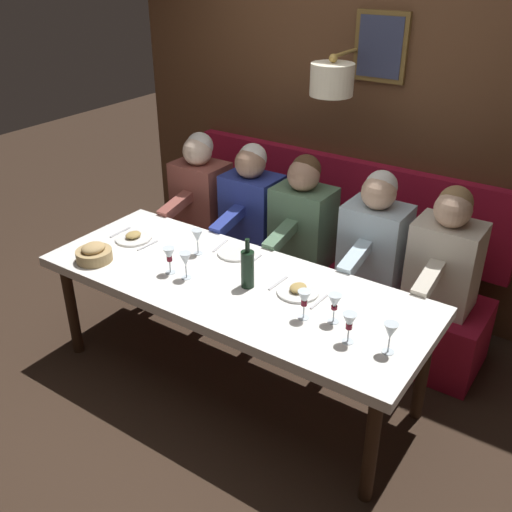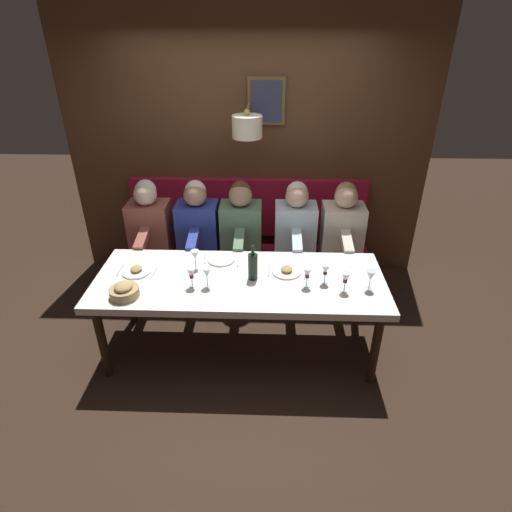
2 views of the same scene
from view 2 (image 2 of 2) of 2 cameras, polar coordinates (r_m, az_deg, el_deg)
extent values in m
plane|color=#332319|center=(3.82, -2.03, -12.43)|extent=(12.00, 12.00, 0.00)
cube|color=white|center=(3.39, -2.25, -3.47)|extent=(0.90, 2.34, 0.06)
cylinder|color=#301E12|center=(3.43, 15.96, -12.07)|extent=(0.07, 0.07, 0.68)
cylinder|color=#301E12|center=(3.57, -20.22, -11.00)|extent=(0.07, 0.07, 0.68)
cylinder|color=#301E12|center=(3.97, 13.87, -5.39)|extent=(0.07, 0.07, 0.68)
cylinder|color=#301E12|center=(4.09, -16.94, -4.72)|extent=(0.07, 0.07, 0.68)
cube|color=maroon|center=(4.40, -1.33, -2.45)|extent=(0.52, 2.54, 0.45)
cube|color=#51331E|center=(4.46, -1.09, 15.19)|extent=(0.10, 3.74, 2.90)
cube|color=maroon|center=(4.59, -1.07, 6.66)|extent=(0.10, 2.54, 0.64)
cube|color=brown|center=(4.30, 1.42, 20.39)|extent=(0.04, 0.36, 0.44)
cube|color=#2D334C|center=(4.28, 1.42, 20.35)|extent=(0.01, 0.30, 0.38)
cylinder|color=#A37F38|center=(4.16, -1.11, 19.63)|extent=(0.35, 0.02, 0.02)
cylinder|color=beige|center=(4.01, -1.22, 17.23)|extent=(0.28, 0.28, 0.20)
sphere|color=#A37F38|center=(3.99, -1.24, 19.06)|extent=(0.06, 0.06, 0.06)
cube|color=beige|center=(4.21, 11.63, 3.20)|extent=(0.30, 0.40, 0.56)
sphere|color=#D1A889|center=(4.04, 12.21, 7.89)|extent=(0.22, 0.22, 0.22)
sphere|color=#937047|center=(4.06, 12.20, 8.45)|extent=(0.20, 0.20, 0.20)
cube|color=beige|center=(3.94, 12.29, 1.85)|extent=(0.33, 0.09, 0.14)
cube|color=silver|center=(4.15, 5.36, 3.35)|extent=(0.30, 0.40, 0.56)
sphere|color=#D1A889|center=(3.98, 5.63, 8.12)|extent=(0.22, 0.22, 0.22)
sphere|color=silver|center=(4.00, 5.63, 8.68)|extent=(0.20, 0.20, 0.20)
cube|color=silver|center=(3.88, 5.59, 1.99)|extent=(0.33, 0.09, 0.14)
cube|color=#567A5B|center=(4.16, -2.04, 3.47)|extent=(0.30, 0.40, 0.56)
sphere|color=#A37A60|center=(3.99, -2.15, 8.25)|extent=(0.22, 0.22, 0.22)
sphere|color=#4C331E|center=(4.00, -2.13, 8.81)|extent=(0.20, 0.20, 0.20)
cube|color=#567A5B|center=(3.88, -2.33, 2.12)|extent=(0.33, 0.09, 0.14)
cube|color=#283893|center=(4.21, -7.90, 3.53)|extent=(0.30, 0.40, 0.56)
sphere|color=#A37A60|center=(4.04, -8.32, 8.24)|extent=(0.22, 0.22, 0.22)
sphere|color=silver|center=(4.05, -8.28, 8.80)|extent=(0.20, 0.20, 0.20)
cube|color=#283893|center=(3.93, -8.59, 2.20)|extent=(0.33, 0.09, 0.14)
cube|color=#934C42|center=(4.31, -14.17, 3.55)|extent=(0.30, 0.40, 0.56)
sphere|color=beige|center=(4.15, -14.88, 8.14)|extent=(0.22, 0.22, 0.22)
sphere|color=silver|center=(4.16, -14.83, 8.68)|extent=(0.20, 0.20, 0.20)
cube|color=#934C42|center=(4.05, -15.26, 2.25)|extent=(0.33, 0.09, 0.14)
cylinder|color=silver|center=(3.45, 4.19, -2.16)|extent=(0.24, 0.24, 0.01)
ellipsoid|color=#AD8E4C|center=(3.44, 4.20, -1.80)|extent=(0.11, 0.09, 0.04)
cube|color=silver|center=(3.44, 6.61, -2.42)|extent=(0.17, 0.02, 0.01)
cube|color=silver|center=(3.46, 1.78, -1.99)|extent=(0.18, 0.03, 0.01)
cylinder|color=silver|center=(3.63, -4.75, -0.47)|extent=(0.24, 0.24, 0.01)
cube|color=silver|center=(3.60, -2.48, -0.72)|extent=(0.17, 0.02, 0.01)
cube|color=silver|center=(3.66, -6.96, -0.32)|extent=(0.18, 0.04, 0.01)
cylinder|color=white|center=(3.58, -15.97, -2.03)|extent=(0.24, 0.24, 0.01)
ellipsoid|color=#AD8E4C|center=(3.57, -16.03, -1.68)|extent=(0.11, 0.09, 0.04)
cube|color=silver|center=(3.53, -13.81, -2.31)|extent=(0.17, 0.03, 0.01)
cube|color=silver|center=(3.65, -18.05, -1.85)|extent=(0.18, 0.02, 0.01)
cylinder|color=silver|center=(3.36, 15.12, -4.34)|extent=(0.06, 0.06, 0.00)
cylinder|color=silver|center=(3.33, 15.21, -3.77)|extent=(0.01, 0.01, 0.07)
cone|color=silver|center=(3.29, 15.39, -2.61)|extent=(0.07, 0.07, 0.08)
cylinder|color=silver|center=(3.36, 9.29, -3.57)|extent=(0.06, 0.06, 0.00)
cylinder|color=silver|center=(3.34, 9.35, -3.00)|extent=(0.01, 0.01, 0.07)
cone|color=silver|center=(3.30, 9.46, -1.83)|extent=(0.07, 0.07, 0.08)
cylinder|color=maroon|center=(3.31, 9.41, -2.33)|extent=(0.03, 0.03, 0.02)
cylinder|color=silver|center=(3.29, -6.62, -4.08)|extent=(0.06, 0.06, 0.00)
cylinder|color=silver|center=(3.27, -6.66, -3.50)|extent=(0.01, 0.01, 0.07)
cone|color=silver|center=(3.23, -6.74, -2.31)|extent=(0.07, 0.07, 0.08)
cylinder|color=silver|center=(3.31, -8.67, -4.08)|extent=(0.06, 0.06, 0.00)
cylinder|color=silver|center=(3.29, -8.72, -3.51)|extent=(0.01, 0.01, 0.07)
cone|color=silver|center=(3.24, -8.83, -2.32)|extent=(0.07, 0.07, 0.08)
cylinder|color=maroon|center=(3.26, -8.79, -2.73)|extent=(0.03, 0.03, 0.03)
cylinder|color=silver|center=(3.30, 6.90, -4.08)|extent=(0.06, 0.06, 0.00)
cylinder|color=silver|center=(3.27, 6.94, -3.50)|extent=(0.01, 0.01, 0.07)
cone|color=silver|center=(3.23, 7.02, -2.31)|extent=(0.07, 0.07, 0.08)
cylinder|color=maroon|center=(3.25, 6.99, -2.72)|extent=(0.03, 0.03, 0.03)
cylinder|color=silver|center=(3.54, -8.19, -1.58)|extent=(0.06, 0.06, 0.00)
cylinder|color=silver|center=(3.52, -8.24, -1.03)|extent=(0.01, 0.01, 0.07)
cone|color=silver|center=(3.48, -8.33, 0.11)|extent=(0.07, 0.07, 0.08)
cylinder|color=silver|center=(3.29, 11.91, -4.66)|extent=(0.06, 0.06, 0.00)
cylinder|color=silver|center=(3.27, 11.98, -4.09)|extent=(0.01, 0.01, 0.07)
cone|color=silver|center=(3.22, 12.12, -2.90)|extent=(0.07, 0.07, 0.08)
cylinder|color=maroon|center=(3.24, 12.07, -3.32)|extent=(0.03, 0.03, 0.03)
cylinder|color=black|center=(3.31, -0.44, -1.49)|extent=(0.08, 0.08, 0.22)
cylinder|color=black|center=(3.23, -0.45, 0.79)|extent=(0.03, 0.03, 0.08)
cylinder|color=tan|center=(3.29, -17.52, -4.74)|extent=(0.22, 0.22, 0.07)
ellipsoid|color=tan|center=(3.27, -17.65, -4.01)|extent=(0.15, 0.13, 0.06)
camera|label=1|loc=(1.60, 73.68, 5.34)|focal=40.83mm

